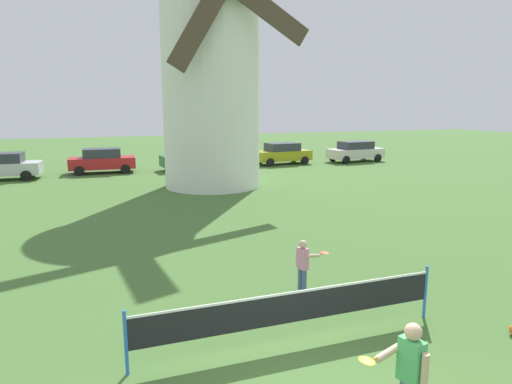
# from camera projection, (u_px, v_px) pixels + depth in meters

# --- Properties ---
(windmill) EXTENTS (8.14, 5.72, 13.77)m
(windmill) POSITION_uv_depth(u_px,v_px,m) (211.00, 54.00, 22.72)
(windmill) COLOR white
(windmill) RESTS_ON ground_plane
(tennis_net) EXTENTS (5.88, 0.06, 1.10)m
(tennis_net) POSITION_uv_depth(u_px,v_px,m) (294.00, 307.00, 8.04)
(tennis_net) COLOR blue
(tennis_net) RESTS_ON ground_plane
(player_near) EXTENTS (0.86, 0.50, 1.51)m
(player_near) POSITION_uv_depth(u_px,v_px,m) (409.00, 370.00, 5.84)
(player_near) COLOR slate
(player_near) RESTS_ON ground_plane
(player_far) EXTENTS (0.79, 0.41, 1.24)m
(player_far) POSITION_uv_depth(u_px,v_px,m) (303.00, 263.00, 10.27)
(player_far) COLOR slate
(player_far) RESTS_ON ground_plane
(parked_car_silver) EXTENTS (4.35, 2.10, 1.56)m
(parked_car_silver) POSITION_uv_depth(u_px,v_px,m) (1.00, 166.00, 25.85)
(parked_car_silver) COLOR silver
(parked_car_silver) RESTS_ON ground_plane
(parked_car_red) EXTENTS (4.06, 1.97, 1.56)m
(parked_car_red) POSITION_uv_depth(u_px,v_px,m) (102.00, 160.00, 28.55)
(parked_car_red) COLOR red
(parked_car_red) RESTS_ON ground_plane
(parked_car_green) EXTENTS (4.54, 2.24, 1.56)m
(parked_car_green) POSITION_uv_depth(u_px,v_px,m) (194.00, 158.00, 29.97)
(parked_car_green) COLOR #1E6638
(parked_car_green) RESTS_ON ground_plane
(parked_car_mustard) EXTENTS (4.25, 2.13, 1.56)m
(parked_car_mustard) POSITION_uv_depth(u_px,v_px,m) (282.00, 153.00, 32.80)
(parked_car_mustard) COLOR #999919
(parked_car_mustard) RESTS_ON ground_plane
(parked_car_cream) EXTENTS (4.48, 2.20, 1.56)m
(parked_car_cream) POSITION_uv_depth(u_px,v_px,m) (355.00, 151.00, 34.28)
(parked_car_cream) COLOR silver
(parked_car_cream) RESTS_ON ground_plane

